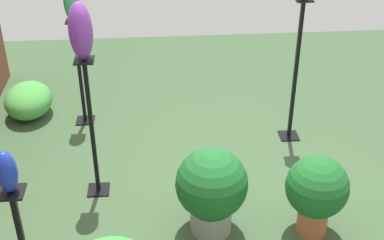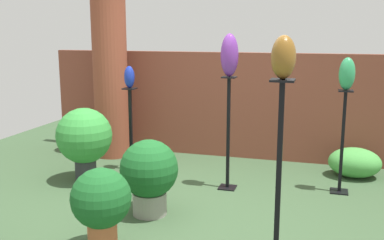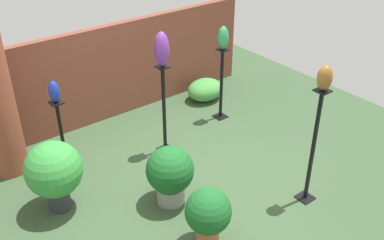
{
  "view_description": "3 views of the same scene",
  "coord_description": "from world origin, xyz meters",
  "views": [
    {
      "loc": [
        -3.72,
        0.29,
        3.13
      ],
      "look_at": [
        -0.21,
        0.01,
        1.02
      ],
      "focal_mm": 50.0,
      "sensor_mm": 36.0,
      "label": 1
    },
    {
      "loc": [
        1.32,
        -4.17,
        1.85
      ],
      "look_at": [
        0.06,
        0.07,
        0.97
      ],
      "focal_mm": 42.0,
      "sensor_mm": 36.0,
      "label": 2
    },
    {
      "loc": [
        -2.79,
        -3.74,
        3.75
      ],
      "look_at": [
        0.21,
        0.12,
        0.87
      ],
      "focal_mm": 42.0,
      "sensor_mm": 36.0,
      "label": 3
    }
  ],
  "objects": [
    {
      "name": "pedestal_jade",
      "position": [
        1.55,
        1.08,
        0.55
      ],
      "size": [
        0.2,
        0.2,
        1.2
      ],
      "color": "black",
      "rests_on": "ground"
    },
    {
      "name": "foliage_bed_east",
      "position": [
        1.75,
        1.73,
        0.19
      ],
      "size": [
        0.66,
        0.53,
        0.38
      ],
      "primitive_type": "ellipsoid",
      "color": "#479942",
      "rests_on": "ground"
    },
    {
      "name": "art_vase_cobalt",
      "position": [
        -1.11,
        1.18,
        1.26
      ],
      "size": [
        0.14,
        0.13,
        0.29
      ],
      "primitive_type": "ellipsoid",
      "color": "#192D9E",
      "rests_on": "pedestal_cobalt"
    },
    {
      "name": "pedestal_bronze",
      "position": [
        1.05,
        -1.14,
        0.71
      ],
      "size": [
        0.2,
        0.2,
        1.53
      ],
      "color": "black",
      "rests_on": "ground"
    },
    {
      "name": "potted_plant_mid_right",
      "position": [
        -0.33,
        -0.14,
        0.44
      ],
      "size": [
        0.59,
        0.59,
        0.78
      ],
      "color": "gray",
      "rests_on": "ground"
    },
    {
      "name": "art_vase_jade",
      "position": [
        1.55,
        1.08,
        1.38
      ],
      "size": [
        0.18,
        0.16,
        0.36
      ],
      "primitive_type": "ellipsoid",
      "color": "#2D9356",
      "rests_on": "pedestal_jade"
    },
    {
      "name": "ground_plane",
      "position": [
        0.0,
        0.0,
        0.0
      ],
      "size": [
        8.0,
        8.0,
        0.0
      ],
      "primitive_type": "plane",
      "color": "#385133"
    },
    {
      "name": "potted_plant_near_pillar",
      "position": [
        -0.42,
        -0.98,
        0.44
      ],
      "size": [
        0.51,
        0.51,
        0.73
      ],
      "color": "#B25B38",
      "rests_on": "ground"
    },
    {
      "name": "pedestal_violet",
      "position": [
        0.27,
        0.85,
        0.62
      ],
      "size": [
        0.2,
        0.2,
        1.34
      ],
      "color": "black",
      "rests_on": "ground"
    },
    {
      "name": "art_vase_violet",
      "position": [
        0.27,
        0.85,
        1.58
      ],
      "size": [
        0.2,
        0.19,
        0.48
      ],
      "primitive_type": "ellipsoid",
      "color": "#6B2D8C",
      "rests_on": "pedestal_violet"
    }
  ]
}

